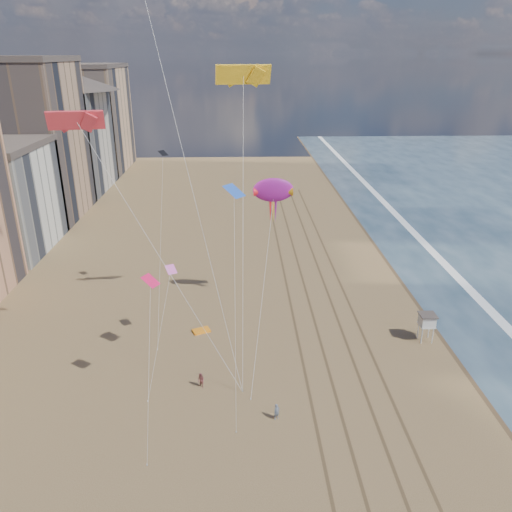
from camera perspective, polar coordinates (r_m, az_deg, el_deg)
The scene contains 11 objects.
wet_sand at distance 73.96m, azimuth 19.22°, elevation -2.50°, with size 260.00×260.00×0.00m, color #42301E.
foam at distance 75.56m, azimuth 22.20°, elevation -2.41°, with size 260.00×260.00×0.00m, color white.
tracks at distance 60.99m, azimuth 7.79°, elevation -6.77°, with size 7.68×120.00×0.01m.
buildings at distance 97.43m, azimuth -25.51°, elevation 10.73°, with size 34.72×131.35×29.00m.
lifeguard_stand at distance 57.43m, azimuth 18.97°, elevation -6.99°, with size 1.79×1.79×3.23m.
grounded_kite at distance 57.54m, azimuth -6.27°, elevation -8.47°, with size 1.90×1.21×0.22m, color orange.
show_kite at distance 57.26m, azimuth 1.98°, elevation 7.50°, with size 4.58×9.60×23.03m.
kite_flyer_a at distance 44.85m, azimuth 2.38°, elevation -17.36°, with size 0.55×0.36×1.50m, color slate.
kite_flyer_b at distance 48.57m, azimuth -6.30°, elevation -13.96°, with size 0.74×0.57×1.52m, color #914C4A.
parafoils at distance 46.41m, azimuth -11.85°, elevation 26.34°, with size 19.03×9.16×19.22m.
small_kites at distance 45.63m, azimuth -8.10°, elevation 3.61°, with size 9.95×21.01×11.21m.
Camera 1 is at (-7.40, -22.60, 29.24)m, focal length 35.00 mm.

